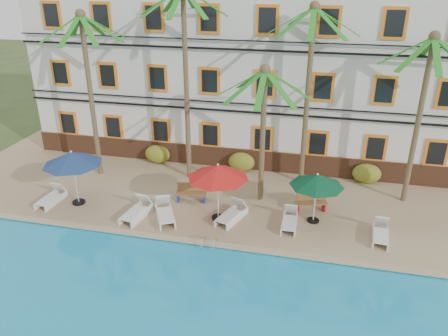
% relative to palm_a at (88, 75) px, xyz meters
% --- Properties ---
extents(ground, '(100.00, 100.00, 0.00)m').
position_rel_palm_a_xyz_m(ground, '(7.29, -4.48, -5.83)').
color(ground, '#384C23').
rests_on(ground, ground).
extents(pool_deck, '(30.00, 12.00, 0.25)m').
position_rel_palm_a_xyz_m(pool_deck, '(7.29, 0.52, -5.70)').
color(pool_deck, tan).
rests_on(pool_deck, ground).
extents(pool_coping, '(30.00, 0.35, 0.06)m').
position_rel_palm_a_xyz_m(pool_coping, '(7.29, -5.38, -5.55)').
color(pool_coping, tan).
rests_on(pool_coping, pool_deck).
extents(hotel_building, '(25.40, 6.44, 10.22)m').
position_rel_palm_a_xyz_m(hotel_building, '(7.29, 5.50, -0.46)').
color(hotel_building, silver).
rests_on(hotel_building, pool_deck).
extents(palm_a, '(4.32, 4.32, 8.78)m').
position_rel_palm_a_xyz_m(palm_a, '(0.00, 0.00, 0.00)').
color(palm_a, brown).
rests_on(palm_a, pool_deck).
extents(palm_b, '(4.32, 4.32, 10.02)m').
position_rel_palm_a_xyz_m(palm_b, '(5.03, 0.70, 0.70)').
color(palm_b, brown).
rests_on(palm_b, pool_deck).
extents(palm_c, '(4.32, 4.32, 6.72)m').
position_rel_palm_a_xyz_m(palm_c, '(9.25, -0.98, -1.19)').
color(palm_c, brown).
rests_on(palm_c, pool_deck).
extents(palm_d, '(4.32, 4.32, 9.21)m').
position_rel_palm_a_xyz_m(palm_d, '(11.09, 1.45, 0.24)').
color(palm_d, brown).
rests_on(palm_d, pool_deck).
extents(palm_e, '(4.32, 4.32, 8.16)m').
position_rel_palm_a_xyz_m(palm_e, '(16.22, 0.52, -0.36)').
color(palm_e, brown).
rests_on(palm_e, pool_deck).
extents(shrub_left, '(1.50, 0.90, 1.10)m').
position_rel_palm_a_xyz_m(shrub_left, '(2.63, 2.12, -5.03)').
color(shrub_left, '#30601B').
rests_on(shrub_left, pool_deck).
extents(shrub_mid, '(1.50, 0.90, 1.10)m').
position_rel_palm_a_xyz_m(shrub_mid, '(7.69, 2.12, -5.03)').
color(shrub_mid, '#30601B').
rests_on(shrub_mid, pool_deck).
extents(shrub_right, '(1.50, 0.90, 1.10)m').
position_rel_palm_a_xyz_m(shrub_right, '(14.51, 2.12, -5.03)').
color(shrub_right, '#30601B').
rests_on(shrub_right, pool_deck).
extents(umbrella_blue, '(2.80, 2.80, 2.79)m').
position_rel_palm_a_xyz_m(umbrella_blue, '(0.60, -3.42, -3.19)').
color(umbrella_blue, black).
rests_on(umbrella_blue, pool_deck).
extents(umbrella_red, '(2.78, 2.78, 2.78)m').
position_rel_palm_a_xyz_m(umbrella_red, '(7.65, -3.28, -3.20)').
color(umbrella_red, black).
rests_on(umbrella_red, pool_deck).
extents(umbrella_green, '(2.42, 2.42, 2.42)m').
position_rel_palm_a_xyz_m(umbrella_green, '(11.94, -2.53, -3.51)').
color(umbrella_green, black).
rests_on(umbrella_green, pool_deck).
extents(lounger_a, '(0.73, 1.86, 0.87)m').
position_rel_palm_a_xyz_m(lounger_a, '(-0.72, -3.64, -5.30)').
color(lounger_a, silver).
rests_on(lounger_a, pool_deck).
extents(lounger_b, '(1.00, 2.08, 0.94)m').
position_rel_palm_a_xyz_m(lounger_b, '(3.94, -3.96, -5.27)').
color(lounger_b, silver).
rests_on(lounger_b, pool_deck).
extents(lounger_c, '(1.58, 2.14, 0.96)m').
position_rel_palm_a_xyz_m(lounger_c, '(5.25, -3.83, -5.27)').
color(lounger_c, silver).
rests_on(lounger_c, pool_deck).
extents(lounger_d, '(1.28, 2.06, 0.92)m').
position_rel_palm_a_xyz_m(lounger_d, '(8.29, -3.20, -5.28)').
color(lounger_d, silver).
rests_on(lounger_d, pool_deck).
extents(lounger_e, '(0.67, 1.82, 0.86)m').
position_rel_palm_a_xyz_m(lounger_e, '(10.91, -3.16, -5.30)').
color(lounger_e, silver).
rests_on(lounger_e, pool_deck).
extents(lounger_f, '(0.78, 1.84, 0.85)m').
position_rel_palm_a_xyz_m(lounger_f, '(14.78, -3.31, -5.30)').
color(lounger_f, silver).
rests_on(lounger_f, pool_deck).
extents(bench_left, '(1.56, 0.72, 0.93)m').
position_rel_palm_a_xyz_m(bench_left, '(5.95, -1.90, -5.11)').
color(bench_left, olive).
rests_on(bench_left, pool_deck).
extents(bench_right, '(1.57, 0.95, 0.93)m').
position_rel_palm_a_xyz_m(bench_right, '(11.74, -1.52, -5.11)').
color(bench_right, olive).
rests_on(bench_right, pool_deck).
extents(pool_ladder, '(0.54, 0.74, 0.74)m').
position_rel_palm_a_xyz_m(pool_ladder, '(7.81, -5.48, -5.58)').
color(pool_ladder, silver).
rests_on(pool_ladder, ground).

